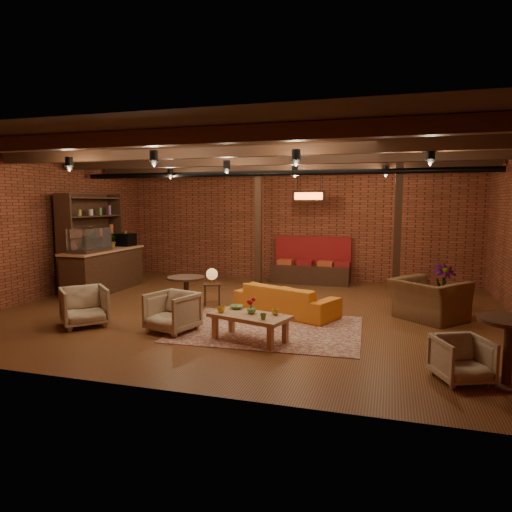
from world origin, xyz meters
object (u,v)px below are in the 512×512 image
(coffee_table, at_px, (249,317))
(armchair_b, at_px, (172,310))
(round_table_right, at_px, (509,342))
(side_table_lamp, at_px, (212,277))
(armchair_far, at_px, (462,357))
(sofa, at_px, (286,300))
(armchair_a, at_px, (84,305))
(side_table_book, at_px, (433,295))
(plant_tall, at_px, (445,243))
(armchair_right, at_px, (429,293))
(round_table_left, at_px, (186,289))

(coffee_table, height_order, armchair_b, armchair_b)
(coffee_table, xyz_separation_m, round_table_right, (3.49, -0.88, 0.18))
(side_table_lamp, xyz_separation_m, armchair_b, (0.13, -2.13, -0.22))
(round_table_right, height_order, armchair_far, round_table_right)
(armchair_far, bearing_deg, coffee_table, 141.17)
(armchair_b, xyz_separation_m, armchair_far, (4.40, -0.97, -0.07))
(coffee_table, relative_size, round_table_right, 1.65)
(coffee_table, bearing_deg, side_table_lamp, 124.39)
(armchair_far, bearing_deg, sofa, 113.21)
(armchair_a, relative_size, armchair_b, 1.03)
(side_table_lamp, xyz_separation_m, round_table_right, (5.03, -3.14, -0.04))
(sofa, height_order, side_table_book, sofa)
(armchair_far, height_order, plant_tall, plant_tall)
(sofa, height_order, armchair_b, armchair_b)
(armchair_b, height_order, side_table_book, armchair_b)
(coffee_table, height_order, round_table_right, round_table_right)
(round_table_right, distance_m, armchair_far, 0.56)
(armchair_a, distance_m, armchair_far, 6.14)
(sofa, xyz_separation_m, round_table_right, (3.30, -2.71, 0.26))
(armchair_a, relative_size, plant_tall, 0.28)
(armchair_right, bearing_deg, plant_tall, -64.79)
(sofa, bearing_deg, side_table_book, -148.86)
(sofa, bearing_deg, armchair_a, 51.62)
(round_table_left, relative_size, armchair_right, 0.65)
(armchair_far, bearing_deg, side_table_book, 68.43)
(round_table_left, distance_m, armchair_right, 4.59)
(armchair_a, xyz_separation_m, plant_tall, (6.27, 3.40, 0.98))
(plant_tall, bearing_deg, armchair_right, -106.09)
(side_table_lamp, distance_m, side_table_book, 4.45)
(plant_tall, bearing_deg, side_table_lamp, -166.20)
(side_table_book, height_order, plant_tall, plant_tall)
(sofa, relative_size, round_table_right, 2.44)
(armchair_a, relative_size, armchair_far, 1.25)
(sofa, height_order, armchair_far, armchair_far)
(armchair_right, xyz_separation_m, plant_tall, (0.35, 1.23, 0.85))
(sofa, relative_size, armchair_right, 1.74)
(armchair_right, height_order, round_table_right, armchair_right)
(plant_tall, bearing_deg, round_table_left, -155.49)
(round_table_left, xyz_separation_m, armchair_right, (4.49, 0.98, -0.00))
(side_table_lamp, relative_size, armchair_a, 1.02)
(coffee_table, xyz_separation_m, armchair_a, (-3.09, 0.02, 0.00))
(sofa, xyz_separation_m, round_table_left, (-1.84, -0.62, 0.22))
(sofa, xyz_separation_m, armchair_far, (2.81, -2.67, 0.01))
(coffee_table, height_order, armchair_a, armchair_a)
(round_table_right, relative_size, plant_tall, 0.31)
(side_table_lamp, bearing_deg, round_table_left, -96.02)
(armchair_right, distance_m, round_table_right, 3.14)
(sofa, xyz_separation_m, coffee_table, (-0.19, -1.83, 0.09))
(round_table_left, distance_m, armchair_b, 1.12)
(armchair_right, bearing_deg, coffee_table, 79.04)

